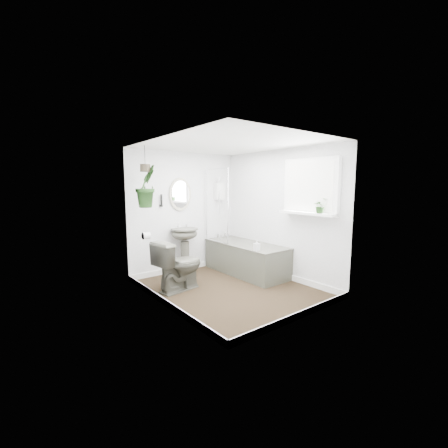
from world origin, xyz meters
TOP-DOWN VIEW (x-y plane):
  - floor at (0.00, 0.00)m, footprint 2.30×2.80m
  - ceiling at (0.00, 0.00)m, footprint 2.30×2.80m
  - wall_back at (0.00, 1.41)m, footprint 2.30×0.02m
  - wall_front at (0.00, -1.41)m, footprint 2.30×0.02m
  - wall_left at (-1.16, 0.00)m, footprint 0.02×2.80m
  - wall_right at (1.16, 0.00)m, footprint 0.02×2.80m
  - skirting at (0.00, 0.00)m, footprint 2.30×2.80m
  - bathtub at (0.80, 0.50)m, footprint 0.72×1.72m
  - bath_screen at (0.47, 0.99)m, footprint 0.04×0.72m
  - shower_box at (0.80, 1.34)m, footprint 0.20×0.10m
  - oval_mirror at (-0.10, 1.37)m, footprint 0.46×0.03m
  - wall_sconce at (-0.50, 1.36)m, footprint 0.04×0.04m
  - toilet_roll_holder at (-1.10, 0.70)m, footprint 0.11×0.11m
  - window_recess at (1.09, -0.70)m, footprint 0.08×1.00m
  - window_sill at (1.02, -0.70)m, footprint 0.18×1.00m
  - window_blinds at (1.04, -0.70)m, footprint 0.01×0.86m
  - toilet at (-0.66, 0.48)m, footprint 0.86×0.58m
  - pedestal_sink at (-0.10, 1.24)m, footprint 0.57×0.50m
  - sill_plant at (1.00, -0.95)m, footprint 0.24×0.21m
  - hanging_plant at (-0.97, 0.95)m, footprint 0.48×0.49m
  - soap_bottle at (0.51, -0.09)m, footprint 0.09×0.09m
  - hanging_pot at (-0.97, 0.95)m, footprint 0.16×0.16m

SIDE VIEW (x-z plane):
  - floor at x=0.00m, z-range -0.02..0.00m
  - skirting at x=0.00m, z-range 0.00..0.10m
  - bathtub at x=0.80m, z-range 0.00..0.58m
  - toilet at x=-0.66m, z-range 0.00..0.82m
  - pedestal_sink at x=-0.10m, z-range 0.00..0.87m
  - soap_bottle at x=0.51m, z-range 0.58..0.77m
  - toilet_roll_holder at x=-1.10m, z-range 0.84..0.96m
  - wall_back at x=0.00m, z-range 0.00..2.30m
  - wall_front at x=0.00m, z-range 0.00..2.30m
  - wall_left at x=-1.16m, z-range 0.00..2.30m
  - wall_right at x=1.16m, z-range 0.00..2.30m
  - window_sill at x=1.02m, z-range 1.21..1.25m
  - bath_screen at x=0.47m, z-range 0.58..1.98m
  - sill_plant at x=1.00m, z-range 1.25..1.48m
  - wall_sconce at x=-0.50m, z-range 1.29..1.51m
  - oval_mirror at x=-0.10m, z-range 1.19..1.81m
  - shower_box at x=0.80m, z-range 1.38..1.73m
  - window_recess at x=1.09m, z-range 1.20..2.10m
  - window_blinds at x=1.04m, z-range 1.27..2.03m
  - hanging_plant at x=-0.97m, z-range 1.32..2.01m
  - hanging_pot at x=-0.97m, z-range 1.89..2.01m
  - ceiling at x=0.00m, z-range 2.30..2.32m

